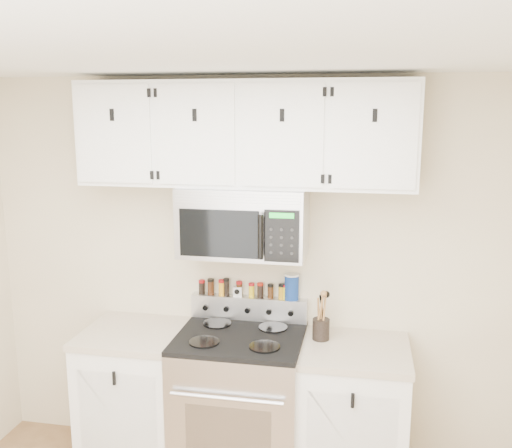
{
  "coord_description": "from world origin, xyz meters",
  "views": [
    {
      "loc": [
        0.71,
        -1.75,
        2.29
      ],
      "look_at": [
        0.1,
        1.45,
        1.64
      ],
      "focal_mm": 40.0,
      "sensor_mm": 36.0,
      "label": 1
    }
  ],
  "objects_px": {
    "microwave": "(244,221)",
    "salt_canister": "(292,287)",
    "utensil_crock": "(321,327)",
    "range": "(240,405)"
  },
  "relations": [
    {
      "from": "microwave",
      "to": "utensil_crock",
      "type": "bearing_deg",
      "value": -3.06
    },
    {
      "from": "utensil_crock",
      "to": "salt_canister",
      "type": "distance_m",
      "value": 0.33
    },
    {
      "from": "salt_canister",
      "to": "microwave",
      "type": "bearing_deg",
      "value": -150.66
    },
    {
      "from": "range",
      "to": "microwave",
      "type": "bearing_deg",
      "value": 89.77
    },
    {
      "from": "microwave",
      "to": "utensil_crock",
      "type": "xyz_separation_m",
      "value": [
        0.48,
        -0.03,
        -0.63
      ]
    },
    {
      "from": "microwave",
      "to": "salt_canister",
      "type": "height_order",
      "value": "microwave"
    },
    {
      "from": "microwave",
      "to": "utensil_crock",
      "type": "relative_size",
      "value": 2.52
    },
    {
      "from": "microwave",
      "to": "salt_canister",
      "type": "bearing_deg",
      "value": 29.34
    },
    {
      "from": "range",
      "to": "utensil_crock",
      "type": "xyz_separation_m",
      "value": [
        0.48,
        0.1,
        0.51
      ]
    },
    {
      "from": "microwave",
      "to": "utensil_crock",
      "type": "height_order",
      "value": "microwave"
    }
  ]
}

